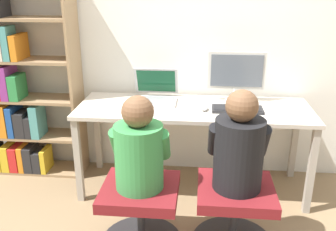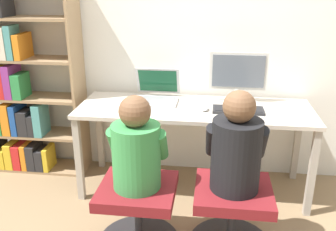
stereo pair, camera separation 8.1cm
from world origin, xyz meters
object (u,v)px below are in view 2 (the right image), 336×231
office_chair_left (232,214)px  person_at_monitor (236,148)px  office_chair_right (138,212)px  person_at_laptop (136,149)px  keyboard (238,110)px  bookshelf (17,84)px  laptop (156,94)px  desktop_monitor (238,75)px

office_chair_left → person_at_monitor: size_ratio=0.85×
office_chair_right → person_at_laptop: 0.45m
person_at_monitor → person_at_laptop: (-0.60, -0.05, -0.02)m
keyboard → bookshelf: bearing=173.5°
keyboard → person_at_laptop: (-0.64, -0.70, -0.03)m
laptop → person_at_laptop: (0.02, -0.89, -0.07)m
laptop → office_chair_left: laptop is taller
desktop_monitor → bookshelf: 1.88m
office_chair_right → office_chair_left: bearing=4.9°
desktop_monitor → keyboard: desktop_monitor is taller
person_at_monitor → laptop: bearing=126.4°
person_at_laptop → keyboard: bearing=47.7°
office_chair_right → bookshelf: (-1.23, 0.92, 0.56)m
bookshelf → person_at_laptop: bearing=-36.6°
office_chair_left → desktop_monitor: bearing=87.6°
office_chair_left → bookshelf: (-1.83, 0.87, 0.56)m
keyboard → office_chair_left: size_ratio=0.72×
person_at_laptop → laptop: bearing=91.3°
office_chair_right → person_at_monitor: (0.60, 0.06, 0.47)m
keyboard → person_at_monitor: size_ratio=0.61×
laptop → person_at_laptop: 0.89m
office_chair_left → person_at_laptop: (-0.60, -0.05, 0.45)m
desktop_monitor → bookshelf: (-1.87, -0.03, -0.13)m
keyboard → bookshelf: (-1.87, 0.21, 0.08)m
desktop_monitor → laptop: desktop_monitor is taller
keyboard → office_chair_right: size_ratio=0.72×
desktop_monitor → office_chair_right: size_ratio=0.85×
desktop_monitor → office_chair_left: desktop_monitor is taller
desktop_monitor → keyboard: (0.00, -0.24, -0.21)m
desktop_monitor → person_at_laptop: bearing=-124.0°
person_at_laptop → bookshelf: (-1.23, 0.92, 0.11)m
desktop_monitor → bookshelf: bookshelf is taller
office_chair_right → person_at_monitor: 0.76m
keyboard → person_at_monitor: (-0.04, -0.65, -0.02)m
keyboard → person_at_monitor: person_at_monitor is taller
office_chair_right → keyboard: bearing=47.8°
keyboard → office_chair_right: bearing=-132.2°
keyboard → person_at_laptop: size_ratio=0.65×
office_chair_right → person_at_laptop: (0.00, 0.00, 0.45)m
laptop → person_at_monitor: (0.62, -0.84, -0.06)m
laptop → keyboard: size_ratio=0.95×
desktop_monitor → person_at_laptop: 1.16m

